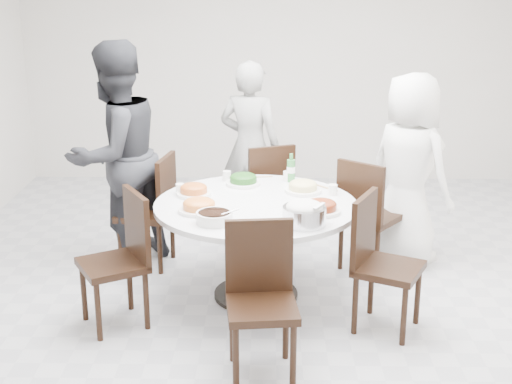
{
  "coord_description": "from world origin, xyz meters",
  "views": [
    {
      "loc": [
        -0.23,
        -5.14,
        2.42
      ],
      "look_at": [
        -0.31,
        -0.12,
        0.82
      ],
      "focal_mm": 50.0,
      "sensor_mm": 36.0,
      "label": 1
    }
  ],
  "objects_px": {
    "chair_nw": "(146,211)",
    "rice_bowl": "(304,216)",
    "diner_middle": "(250,147)",
    "soup_bowl": "(214,218)",
    "diner_right": "(409,170)",
    "chair_s": "(262,304)",
    "chair_ne": "(371,214)",
    "chair_sw": "(112,262)",
    "beverage_bottle": "(291,168)",
    "dining_table": "(256,250)",
    "chair_n": "(264,193)",
    "chair_se": "(389,265)",
    "diner_left": "(116,156)"
  },
  "relations": [
    {
      "from": "chair_s",
      "to": "diner_left",
      "type": "relative_size",
      "value": 0.51
    },
    {
      "from": "chair_nw",
      "to": "chair_sw",
      "type": "distance_m",
      "value": 1.07
    },
    {
      "from": "dining_table",
      "to": "chair_ne",
      "type": "relative_size",
      "value": 1.58
    },
    {
      "from": "diner_middle",
      "to": "rice_bowl",
      "type": "height_order",
      "value": "diner_middle"
    },
    {
      "from": "chair_se",
      "to": "soup_bowl",
      "type": "bearing_deg",
      "value": 112.94
    },
    {
      "from": "rice_bowl",
      "to": "soup_bowl",
      "type": "xyz_separation_m",
      "value": [
        -0.61,
        0.02,
        -0.02
      ]
    },
    {
      "from": "diner_right",
      "to": "diner_middle",
      "type": "bearing_deg",
      "value": 18.92
    },
    {
      "from": "chair_nw",
      "to": "soup_bowl",
      "type": "bearing_deg",
      "value": 42.53
    },
    {
      "from": "dining_table",
      "to": "chair_n",
      "type": "xyz_separation_m",
      "value": [
        0.05,
        1.09,
        0.1
      ]
    },
    {
      "from": "rice_bowl",
      "to": "beverage_bottle",
      "type": "xyz_separation_m",
      "value": [
        -0.06,
        1.0,
        0.05
      ]
    },
    {
      "from": "chair_n",
      "to": "diner_middle",
      "type": "xyz_separation_m",
      "value": [
        -0.14,
        0.39,
        0.33
      ]
    },
    {
      "from": "dining_table",
      "to": "chair_se",
      "type": "bearing_deg",
      "value": -28.48
    },
    {
      "from": "diner_middle",
      "to": "soup_bowl",
      "type": "xyz_separation_m",
      "value": [
        -0.19,
        -1.91,
        -0.02
      ]
    },
    {
      "from": "rice_bowl",
      "to": "beverage_bottle",
      "type": "bearing_deg",
      "value": 93.39
    },
    {
      "from": "chair_sw",
      "to": "chair_s",
      "type": "xyz_separation_m",
      "value": [
        1.04,
        -0.62,
        0.0
      ]
    },
    {
      "from": "chair_sw",
      "to": "beverage_bottle",
      "type": "bearing_deg",
      "value": 99.17
    },
    {
      "from": "dining_table",
      "to": "rice_bowl",
      "type": "xyz_separation_m",
      "value": [
        0.33,
        -0.45,
        0.44
      ]
    },
    {
      "from": "dining_table",
      "to": "rice_bowl",
      "type": "height_order",
      "value": "rice_bowl"
    },
    {
      "from": "chair_nw",
      "to": "chair_sw",
      "type": "height_order",
      "value": "same"
    },
    {
      "from": "chair_nw",
      "to": "rice_bowl",
      "type": "bearing_deg",
      "value": 60.31
    },
    {
      "from": "dining_table",
      "to": "chair_se",
      "type": "relative_size",
      "value": 1.58
    },
    {
      "from": "chair_ne",
      "to": "rice_bowl",
      "type": "distance_m",
      "value": 1.21
    },
    {
      "from": "chair_ne",
      "to": "diner_middle",
      "type": "height_order",
      "value": "diner_middle"
    },
    {
      "from": "chair_s",
      "to": "rice_bowl",
      "type": "xyz_separation_m",
      "value": [
        0.28,
        0.64,
        0.34
      ]
    },
    {
      "from": "chair_s",
      "to": "chair_nw",
      "type": "bearing_deg",
      "value": 114.09
    },
    {
      "from": "chair_sw",
      "to": "rice_bowl",
      "type": "bearing_deg",
      "value": 60.83
    },
    {
      "from": "chair_n",
      "to": "soup_bowl",
      "type": "height_order",
      "value": "chair_n"
    },
    {
      "from": "chair_ne",
      "to": "diner_left",
      "type": "bearing_deg",
      "value": 35.78
    },
    {
      "from": "chair_se",
      "to": "diner_left",
      "type": "distance_m",
      "value": 2.41
    },
    {
      "from": "chair_nw",
      "to": "diner_left",
      "type": "height_order",
      "value": "diner_left"
    },
    {
      "from": "diner_left",
      "to": "beverage_bottle",
      "type": "distance_m",
      "value": 1.44
    },
    {
      "from": "dining_table",
      "to": "diner_left",
      "type": "xyz_separation_m",
      "value": [
        -1.16,
        0.64,
        0.56
      ]
    },
    {
      "from": "diner_left",
      "to": "chair_n",
      "type": "bearing_deg",
      "value": 148.97
    },
    {
      "from": "chair_ne",
      "to": "soup_bowl",
      "type": "xyz_separation_m",
      "value": [
        -1.21,
        -0.98,
        0.31
      ]
    },
    {
      "from": "diner_middle",
      "to": "soup_bowl",
      "type": "height_order",
      "value": "diner_middle"
    },
    {
      "from": "chair_ne",
      "to": "diner_right",
      "type": "bearing_deg",
      "value": -113.47
    },
    {
      "from": "diner_left",
      "to": "rice_bowl",
      "type": "height_order",
      "value": "diner_left"
    },
    {
      "from": "diner_left",
      "to": "beverage_bottle",
      "type": "xyz_separation_m",
      "value": [
        1.43,
        -0.09,
        -0.07
      ]
    },
    {
      "from": "chair_s",
      "to": "soup_bowl",
      "type": "bearing_deg",
      "value": 110.24
    },
    {
      "from": "chair_s",
      "to": "chair_se",
      "type": "bearing_deg",
      "value": 28.69
    },
    {
      "from": "chair_nw",
      "to": "chair_ne",
      "type": "bearing_deg",
      "value": 98.6
    },
    {
      "from": "chair_s",
      "to": "diner_right",
      "type": "height_order",
      "value": "diner_right"
    },
    {
      "from": "chair_sw",
      "to": "chair_se",
      "type": "height_order",
      "value": "same"
    },
    {
      "from": "chair_s",
      "to": "diner_middle",
      "type": "height_order",
      "value": "diner_middle"
    },
    {
      "from": "diner_right",
      "to": "beverage_bottle",
      "type": "xyz_separation_m",
      "value": [
        -0.98,
        -0.17,
        0.06
      ]
    },
    {
      "from": "chair_nw",
      "to": "beverage_bottle",
      "type": "height_order",
      "value": "beverage_bottle"
    },
    {
      "from": "chair_sw",
      "to": "chair_s",
      "type": "distance_m",
      "value": 1.21
    },
    {
      "from": "diner_right",
      "to": "diner_middle",
      "type": "distance_m",
      "value": 1.54
    },
    {
      "from": "chair_s",
      "to": "rice_bowl",
      "type": "height_order",
      "value": "chair_s"
    },
    {
      "from": "beverage_bottle",
      "to": "dining_table",
      "type": "bearing_deg",
      "value": -116.28
    }
  ]
}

